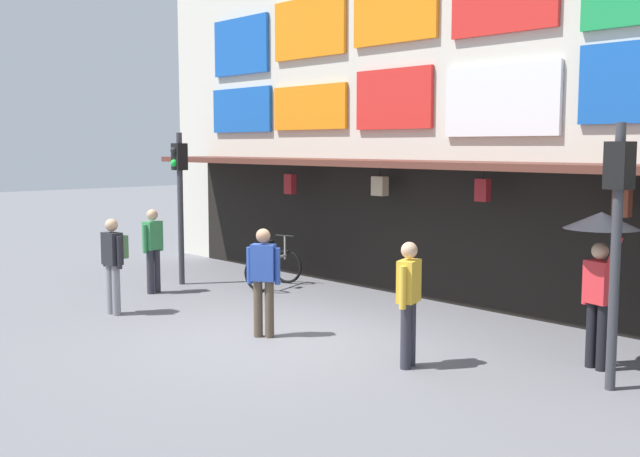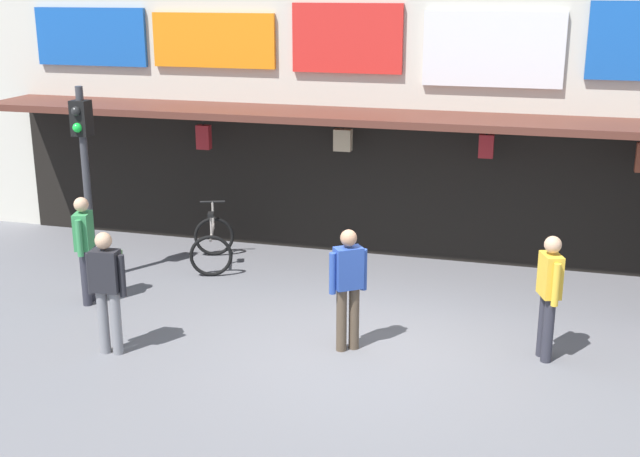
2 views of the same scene
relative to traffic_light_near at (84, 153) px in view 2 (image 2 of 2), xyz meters
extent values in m
plane|color=slate|center=(4.89, -1.38, -2.14)|extent=(80.00, 80.00, 0.00)
cube|color=beige|center=(4.89, 3.22, 1.86)|extent=(18.00, 1.20, 8.00)
cube|color=#592D23|center=(4.89, 1.92, 0.46)|extent=(15.30, 1.40, 0.12)
cube|color=blue|center=(-1.26, 2.57, 1.64)|extent=(2.25, 0.08, 1.06)
cube|color=orange|center=(1.20, 2.57, 1.62)|extent=(2.32, 0.08, 0.96)
cube|color=red|center=(3.66, 2.57, 1.69)|extent=(1.93, 0.08, 1.17)
cube|color=white|center=(6.12, 2.57, 1.56)|extent=(2.28, 0.08, 1.22)
cylinder|color=black|center=(1.18, 2.04, 0.29)|extent=(0.02, 0.02, 0.22)
cube|color=maroon|center=(1.18, 2.04, -0.04)|extent=(0.25, 0.15, 0.43)
cylinder|color=black|center=(3.71, 2.16, 0.30)|extent=(0.02, 0.02, 0.20)
cube|color=tan|center=(3.71, 2.16, 0.01)|extent=(0.30, 0.18, 0.37)
cylinder|color=black|center=(6.14, 2.09, 0.32)|extent=(0.02, 0.02, 0.17)
cube|color=maroon|center=(6.14, 2.09, 0.04)|extent=(0.24, 0.14, 0.38)
cube|color=black|center=(4.89, 2.60, -0.89)|extent=(15.30, 0.04, 2.50)
cylinder|color=#38383D|center=(0.00, 0.01, -0.54)|extent=(0.12, 0.12, 3.20)
cube|color=black|center=(0.00, 0.01, 0.56)|extent=(0.29, 0.25, 0.56)
sphere|color=black|center=(0.00, -0.12, 0.69)|extent=(0.15, 0.15, 0.15)
sphere|color=#19DB3D|center=(0.00, -0.12, 0.43)|extent=(0.15, 0.15, 0.15)
torus|color=black|center=(1.44, 1.72, -1.78)|extent=(0.70, 0.30, 0.72)
torus|color=black|center=(1.81, 0.69, -1.78)|extent=(0.70, 0.30, 0.72)
cylinder|color=#A3998E|center=(1.63, 1.20, -1.53)|extent=(0.39, 0.95, 0.05)
cylinder|color=#A3998E|center=(1.68, 1.05, -1.36)|extent=(0.04, 0.04, 0.35)
cube|color=black|center=(1.68, 1.05, -1.17)|extent=(0.16, 0.22, 0.06)
cylinder|color=#A3998E|center=(1.47, 1.64, -1.36)|extent=(0.04, 0.04, 0.50)
cylinder|color=black|center=(1.47, 1.64, -1.11)|extent=(0.43, 0.18, 0.04)
cylinder|color=#2D2D38|center=(7.22, -0.99, -1.70)|extent=(0.14, 0.14, 0.88)
cylinder|color=#2D2D38|center=(7.28, -1.16, -1.70)|extent=(0.14, 0.14, 0.88)
cube|color=gold|center=(7.25, -1.08, -0.98)|extent=(0.33, 0.41, 0.56)
sphere|color=tan|center=(7.25, -1.08, -0.57)|extent=(0.22, 0.22, 0.22)
cylinder|color=gold|center=(7.17, -0.87, -1.03)|extent=(0.09, 0.09, 0.56)
cylinder|color=gold|center=(7.32, -1.29, -1.03)|extent=(0.09, 0.09, 0.56)
cylinder|color=gray|center=(1.79, -2.44, -1.70)|extent=(0.14, 0.14, 0.88)
cylinder|color=gray|center=(1.61, -2.46, -1.70)|extent=(0.14, 0.14, 0.88)
cube|color=#232328|center=(1.70, -2.45, -0.98)|extent=(0.38, 0.25, 0.56)
sphere|color=tan|center=(1.70, -2.45, -0.57)|extent=(0.22, 0.22, 0.22)
cylinder|color=#232328|center=(1.92, -2.43, -1.03)|extent=(0.09, 0.09, 0.56)
cylinder|color=#232328|center=(1.48, -2.47, -1.03)|extent=(0.09, 0.09, 0.56)
cube|color=#477042|center=(1.69, -2.29, -0.96)|extent=(0.29, 0.18, 0.40)
cylinder|color=brown|center=(4.63, -1.55, -1.70)|extent=(0.14, 0.14, 0.88)
cylinder|color=brown|center=(4.77, -1.44, -1.70)|extent=(0.14, 0.14, 0.88)
cube|color=#28479E|center=(4.70, -1.49, -0.98)|extent=(0.42, 0.39, 0.56)
sphere|color=#A87A5B|center=(4.70, -1.49, -0.57)|extent=(0.22, 0.22, 0.22)
cylinder|color=#28479E|center=(4.52, -1.62, -1.03)|extent=(0.09, 0.09, 0.56)
cylinder|color=#28479E|center=(4.88, -1.37, -1.03)|extent=(0.09, 0.09, 0.56)
cylinder|color=#2D2D38|center=(0.44, -0.85, -1.70)|extent=(0.14, 0.14, 0.88)
cylinder|color=#2D2D38|center=(0.49, -1.02, -1.70)|extent=(0.14, 0.14, 0.88)
cube|color=#388E51|center=(0.46, -0.93, -0.98)|extent=(0.30, 0.40, 0.56)
sphere|color=tan|center=(0.46, -0.93, -0.57)|extent=(0.22, 0.22, 0.22)
cylinder|color=#388E51|center=(0.41, -0.72, -1.03)|extent=(0.09, 0.09, 0.56)
cylinder|color=#388E51|center=(0.52, -1.15, -1.03)|extent=(0.09, 0.09, 0.56)
camera|label=1|loc=(13.67, -8.58, 0.79)|focal=42.53mm
camera|label=2|loc=(7.04, -11.27, 2.56)|focal=45.73mm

